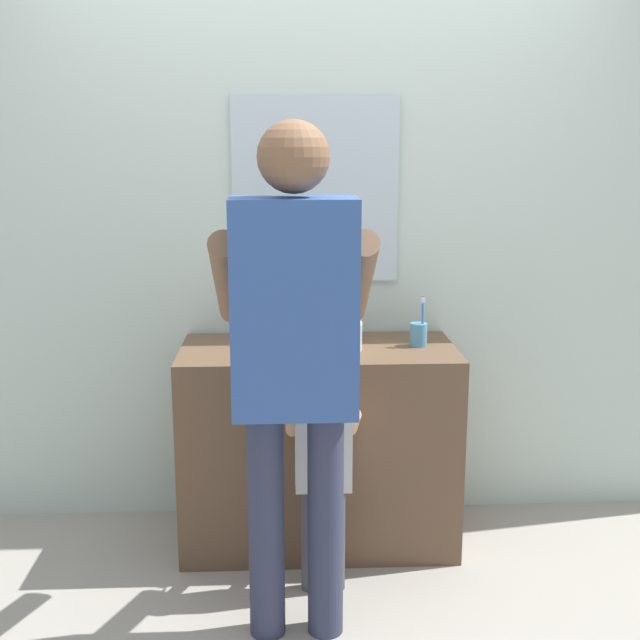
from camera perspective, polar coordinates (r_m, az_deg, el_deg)
name	(u,v)px	position (r m, az deg, el deg)	size (l,w,h in m)	color
ground_plane	(322,573)	(3.33, 0.13, -17.47)	(14.00, 14.00, 0.00)	#9E998E
back_wall	(315,216)	(3.52, -0.36, 7.38)	(4.40, 0.10, 2.70)	silver
vanity_cabinet	(318,445)	(3.42, -0.12, -8.82)	(1.13, 0.54, 0.84)	brown
sink_basin	(319,335)	(3.26, -0.11, -1.08)	(0.35, 0.35, 0.11)	silver
faucet	(316,318)	(3.46, -0.27, 0.14)	(0.18, 0.14, 0.18)	#B7BABF
toothbrush_cup	(419,333)	(3.33, 7.02, -0.92)	(0.07, 0.07, 0.21)	#4C8EB2
child_toddler	(323,455)	(3.01, 0.23, -9.54)	(0.28, 0.28, 0.90)	#47474C
adult_parent	(295,340)	(2.60, -1.81, -1.40)	(0.54, 0.56, 1.73)	#2D334C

